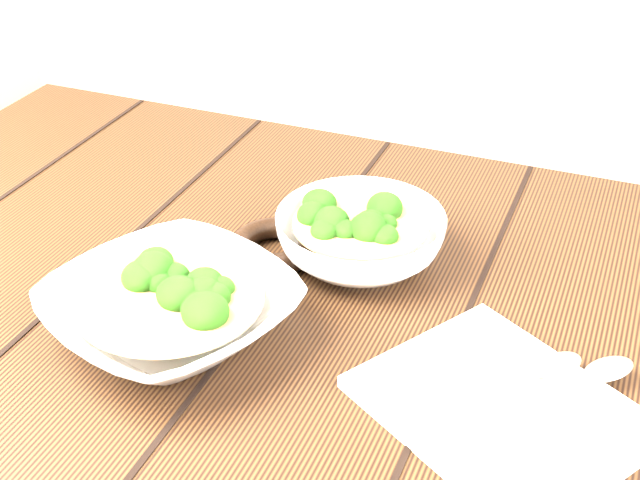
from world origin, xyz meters
TOP-DOWN VIEW (x-y plane):
  - table at (0.00, 0.00)m, footprint 1.20×0.80m
  - soup_bowl_front at (-0.08, -0.10)m, footprint 0.30×0.30m
  - soup_bowl_back at (0.04, 0.10)m, footprint 0.21×0.21m
  - trivet at (-0.05, 0.07)m, footprint 0.13×0.13m
  - napkin at (0.24, -0.09)m, footprint 0.29×0.28m
  - spoon_left at (0.26, -0.05)m, footprint 0.13×0.16m
  - spoon_right at (0.30, -0.04)m, footprint 0.13×0.16m

SIDE VIEW (x-z plane):
  - table at x=0.00m, z-range 0.26..1.01m
  - napkin at x=0.24m, z-range 0.75..0.76m
  - trivet at x=-0.05m, z-range 0.75..0.77m
  - spoon_left at x=0.26m, z-range 0.76..0.77m
  - spoon_right at x=0.30m, z-range 0.76..0.77m
  - soup_bowl_front at x=-0.08m, z-range 0.75..0.81m
  - soup_bowl_back at x=0.04m, z-range 0.75..0.82m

